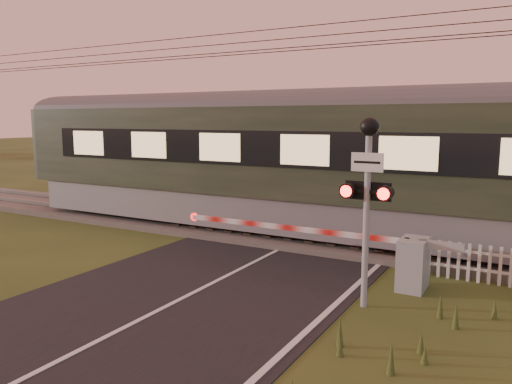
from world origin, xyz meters
The scene contains 7 objects.
ground centered at (0.00, 0.00, 0.00)m, with size 160.00×160.00×0.00m, color #2E3E18.
road centered at (0.02, -0.23, 0.01)m, with size 6.00×140.00×0.03m.
track_bed centered at (0.00, 6.50, 0.07)m, with size 140.00×3.40×0.39m.
overhead_wires centered at (0.00, 6.50, 5.72)m, with size 120.00×0.62×0.62m.
boom_gate centered at (3.50, 3.49, 0.60)m, with size 6.66×0.83×1.10m.
crossing_signal centered at (3.23, 2.04, 2.44)m, with size 0.90×0.36×3.55m.
picket_fence centered at (4.67, 4.60, 0.43)m, with size 2.48×0.07×0.85m.
Camera 1 is at (5.86, -6.84, 3.52)m, focal length 35.00 mm.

